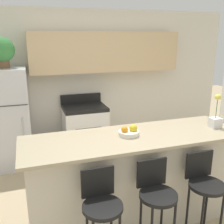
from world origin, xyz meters
The scene contains 12 objects.
ground_plane centered at (0.00, 0.00, 0.00)m, with size 14.00×14.00×0.00m, color tan.
wall_back centered at (0.13, 2.18, 1.50)m, with size 5.60×0.38×2.55m.
counter_bar centered at (0.00, 0.00, 0.53)m, with size 2.43×0.77×1.05m.
refrigerator centered at (-1.37, 1.89, 0.81)m, with size 0.62×0.65×1.62m.
stove_range centered at (-0.14, 1.92, 0.46)m, with size 0.75×0.60×1.07m.
bar_stool_left centered at (-0.54, -0.54, 0.65)m, with size 0.36×0.36×0.97m.
bar_stool_mid centered at (0.00, -0.54, 0.65)m, with size 0.36×0.36×0.97m.
bar_stool_right centered at (0.54, -0.54, 0.65)m, with size 0.36×0.36×0.97m.
potted_plant_on_fridge centered at (-1.37, 1.89, 1.88)m, with size 0.37×0.37×0.46m.
orchid_vase centered at (1.01, -0.04, 1.16)m, with size 0.12×0.12×0.40m.
fruit_bowl centered at (-0.06, 0.03, 1.09)m, with size 0.23×0.23×0.12m.
trash_bin centered at (-0.84, 1.67, 0.19)m, with size 0.28×0.28×0.38m.
Camera 1 is at (-1.07, -2.44, 2.09)m, focal length 42.00 mm.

